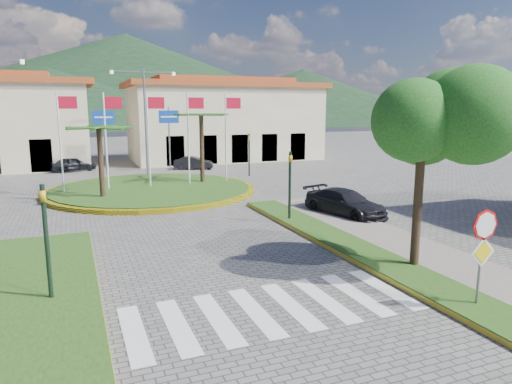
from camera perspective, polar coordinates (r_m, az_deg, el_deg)
name	(u,v)px	position (r m, az deg, el deg)	size (l,w,h in m)	color
sidewalk_right	(507,300)	(14.11, 28.85, -11.73)	(4.00, 28.00, 0.15)	gray
verge_right	(473,307)	(13.23, 25.49, -12.82)	(1.60, 28.00, 0.18)	#1D4112
crosswalk	(270,309)	(12.10, 1.73, -14.41)	(8.00, 3.00, 0.01)	silver
roundabout_island	(152,189)	(28.81, -12.87, 0.35)	(12.70, 12.70, 6.00)	yellow
stop_sign	(483,243)	(12.74, 26.51, -5.69)	(0.80, 0.11, 2.65)	slate
deciduous_tree	(424,105)	(14.86, 20.29, 10.14)	(3.60, 3.60, 6.80)	black
traffic_light_left	(46,232)	(12.94, -24.77, -4.62)	(0.15, 0.18, 3.20)	black
traffic_light_right	(290,180)	(20.38, 4.25, 1.53)	(0.15, 0.18, 3.20)	black
traffic_light_far	(249,150)	(34.51, -0.86, 5.21)	(0.18, 0.15, 3.20)	black
direction_sign_west	(104,129)	(37.11, -18.46, 7.51)	(1.60, 0.14, 5.20)	slate
direction_sign_east	(169,128)	(37.78, -10.81, 7.90)	(1.60, 0.14, 5.20)	slate
street_lamp_centre	(145,116)	(36.45, -13.68, 9.22)	(4.80, 0.16, 8.00)	slate
building_right	(224,120)	(46.36, -3.98, 8.96)	(19.08, 9.54, 8.05)	beige
hill_far_mid	(127,79)	(167.46, -15.84, 13.46)	(180.00, 180.00, 30.00)	black
hill_far_east	(303,96)	(159.53, 5.84, 11.80)	(120.00, 120.00, 18.00)	black
hill_near_back	(45,97)	(136.17, -24.90, 10.72)	(110.00, 110.00, 16.00)	black
car_dark_a	(73,164)	(40.13, -21.92, 3.28)	(1.43, 3.56, 1.21)	black
car_dark_b	(194,163)	(38.90, -7.81, 3.63)	(1.14, 3.26, 1.08)	black
car_side_right	(345,203)	(22.16, 11.09, -1.35)	(1.77, 4.36, 1.27)	black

